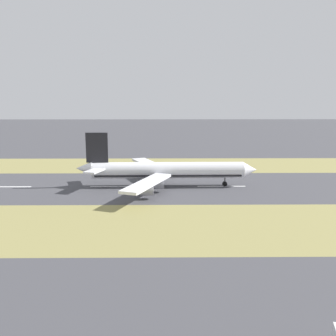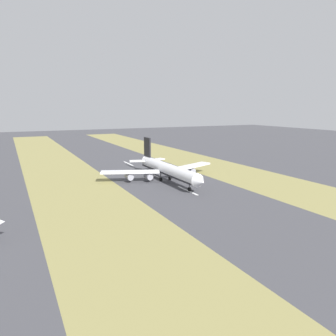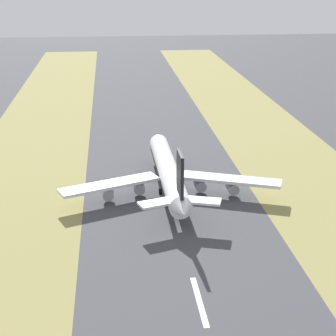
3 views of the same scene
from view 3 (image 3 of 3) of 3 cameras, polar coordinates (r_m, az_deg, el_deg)
name	(u,v)px [view 3 (image 3 of 3)]	position (r m, az deg, el deg)	size (l,w,h in m)	color
ground_plane	(170,195)	(165.16, 0.16, -2.81)	(800.00, 800.00, 0.00)	#424247
grass_median_west	(14,202)	(166.78, -15.42, -3.34)	(40.00, 600.00, 0.01)	olive
grass_median_east	(317,189)	(175.47, 14.94, -2.12)	(40.00, 600.00, 0.01)	olive
centreline_dash_near	(199,301)	(116.34, 3.20, -13.33)	(1.20, 18.00, 0.01)	silver
centreline_dash_mid	(176,218)	(151.05, 0.80, -5.06)	(1.20, 18.00, 0.01)	silver
centreline_dash_far	(162,167)	(187.87, -0.64, 0.05)	(1.20, 18.00, 0.01)	silver
airplane_main_jet	(169,173)	(165.34, 0.08, -0.54)	(64.13, 67.06, 20.20)	white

